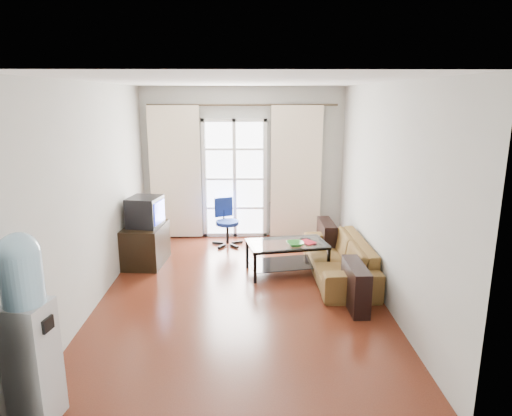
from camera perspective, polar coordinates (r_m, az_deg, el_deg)
The scene contains 20 objects.
floor at distance 6.11m, azimuth -1.83°, elevation -10.69°, with size 5.20×5.20×0.00m, color #5C2615.
ceiling at distance 5.56m, azimuth -2.05°, elevation 15.53°, with size 5.20×5.20×0.00m, color white.
wall_back at distance 8.24m, azimuth -1.65°, elevation 5.59°, with size 3.60×0.02×2.70m, color #B7B6AE.
wall_front at distance 3.19m, azimuth -2.67°, elevation -8.09°, with size 3.60×0.02×2.70m, color #B7B6AE.
wall_left at distance 5.99m, azimuth -19.43°, elevation 1.63°, with size 0.02×5.20×2.70m, color #B7B6AE.
wall_right at distance 5.93m, azimuth 15.74°, elevation 1.79°, with size 0.02×5.20×2.70m, color #B7B6AE.
french_door at distance 8.23m, azimuth -2.69°, elevation 3.64°, with size 1.16×0.06×2.15m.
curtain_rod at distance 8.06m, azimuth -1.71°, elevation 12.76°, with size 0.04×0.04×3.30m, color #4C3F2D.
curtain_left at distance 8.25m, azimuth -10.04°, elevation 4.34°, with size 0.90×0.07×2.35m, color #FFEDCD.
curtain_right at distance 8.19m, azimuth 5.03°, elevation 4.43°, with size 0.90×0.07×2.35m, color #FFEDCD.
radiator at distance 8.38m, azimuth 3.87°, elevation -1.42°, with size 0.64×0.12×0.64m, color gray.
sofa at distance 6.66m, azimuth 10.31°, elevation -6.20°, with size 0.78×1.93×0.56m, color olive.
coffee_table at distance 6.71m, azimuth 3.88°, elevation -5.67°, with size 1.23×0.85×0.46m.
bowl at distance 6.52m, azimuth 4.92°, elevation -4.50°, with size 0.28×0.28×0.06m, color #328A3C.
book at distance 6.62m, azimuth 5.90°, elevation -4.42°, with size 0.27×0.29×0.02m, color #B11B15.
remote at distance 6.83m, azimuth 6.14°, elevation -3.87°, with size 0.15×0.04×0.02m, color black.
tv_stand at distance 7.25m, azimuth -13.61°, elevation -4.46°, with size 0.55×0.83×0.61m, color black.
crt_tv at distance 7.10m, azimuth -13.84°, elevation -0.42°, with size 0.56×0.56×0.45m.
task_chair at distance 7.96m, azimuth -3.65°, elevation -2.93°, with size 0.72×0.72×0.81m.
water_cooler at distance 4.01m, azimuth -26.60°, elevation -13.07°, with size 0.37×0.37×1.57m.
Camera 1 is at (0.10, -5.55, 2.54)m, focal length 32.00 mm.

